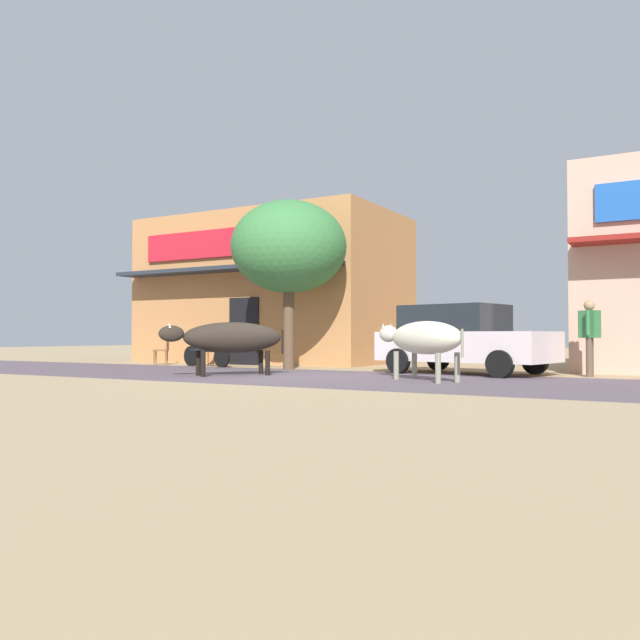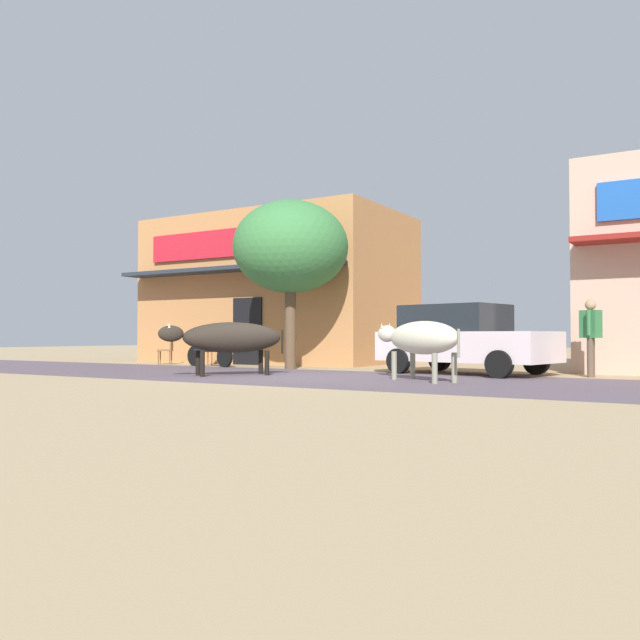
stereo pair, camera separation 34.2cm
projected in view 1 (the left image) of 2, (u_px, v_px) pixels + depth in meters
The scene contains 11 objects.
ground at pixel (292, 376), 14.42m from camera, with size 80.00×80.00×0.00m, color tan.
asphalt_road at pixel (292, 376), 14.42m from camera, with size 72.00×5.22×0.00m, color #5C4E58.
storefront_left_cafe at pixel (274, 291), 22.78m from camera, with size 8.61×5.99×4.97m.
roadside_tree at pixel (289, 247), 17.69m from camera, with size 3.16×3.16×4.60m.
parked_hatchback_car at pixel (462, 338), 15.45m from camera, with size 4.32×2.62×1.64m.
parked_motorcycle at pixel (207, 351), 18.94m from camera, with size 1.92×0.37×1.05m.
cow_near_brown at pixel (230, 338), 14.73m from camera, with size 2.13×2.53×1.21m.
cow_far_dark at pixel (423, 338), 12.99m from camera, with size 2.46×1.74×1.20m.
pedestrian_by_shop at pixel (590, 331), 14.28m from camera, with size 0.47×0.61×1.69m.
cafe_chair_near_tree at pixel (163, 348), 20.29m from camera, with size 0.61×0.61×0.92m.
cafe_chair_by_doorway at pixel (212, 348), 20.17m from camera, with size 0.60×0.60×0.92m.
Camera 1 is at (7.70, -12.24, 0.90)m, focal length 36.43 mm.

